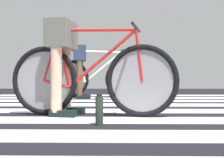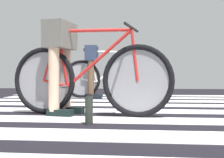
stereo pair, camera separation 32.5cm
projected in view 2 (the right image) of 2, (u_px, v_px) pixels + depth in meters
The scene contains 7 objects.
ground at pixel (131, 112), 3.55m from camera, with size 18.00×14.00×0.02m.
crosswalk_markings at pixel (131, 111), 3.60m from camera, with size 5.45×6.53×0.00m.
bicycle_1_of_2 at pixel (88, 78), 3.17m from camera, with size 1.72×0.55×0.93m.
cyclist_1_of_2 at pixel (61, 55), 3.26m from camera, with size 0.38×0.45×0.97m.
bicycle_2_of_2 at pixel (108, 78), 5.83m from camera, with size 1.74×0.52×0.93m.
cyclist_2_of_2 at pixel (92, 64), 5.84m from camera, with size 0.34×0.42×0.98m.
water_bottle at pixel (89, 110), 2.58m from camera, with size 0.07×0.07×0.26m.
Camera 2 is at (0.17, -3.55, 0.41)m, focal length 49.84 mm.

